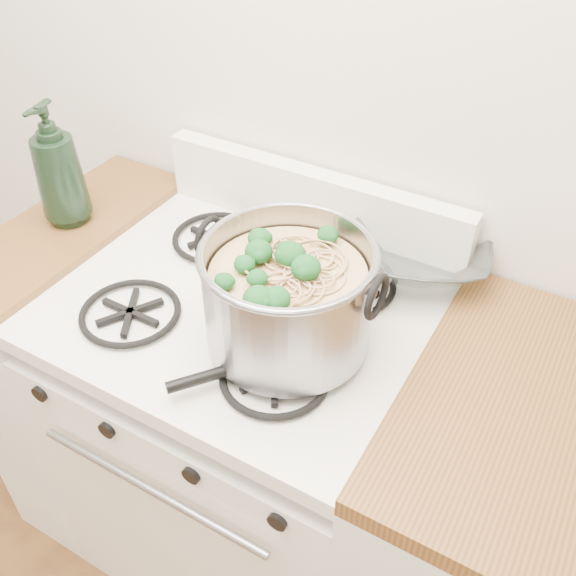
{
  "coord_description": "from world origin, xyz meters",
  "views": [
    {
      "loc": [
        0.58,
        0.45,
        1.78
      ],
      "look_at": [
        0.15,
        1.2,
        1.05
      ],
      "focal_mm": 40.0,
      "sensor_mm": 36.0,
      "label": 1
    }
  ],
  "objects_px": {
    "stock_pot": "(288,298)",
    "glass_bowl": "(418,258)",
    "spatula": "(302,348)",
    "bottle": "(57,165)",
    "gas_range": "(250,441)"
  },
  "relations": [
    {
      "from": "gas_range",
      "to": "stock_pot",
      "type": "relative_size",
      "value": 2.67
    },
    {
      "from": "stock_pot",
      "to": "glass_bowl",
      "type": "height_order",
      "value": "stock_pot"
    },
    {
      "from": "stock_pot",
      "to": "glass_bowl",
      "type": "bearing_deg",
      "value": 69.1
    },
    {
      "from": "stock_pot",
      "to": "spatula",
      "type": "xyz_separation_m",
      "value": [
        0.04,
        -0.02,
        -0.09
      ]
    },
    {
      "from": "spatula",
      "to": "glass_bowl",
      "type": "xyz_separation_m",
      "value": [
        0.09,
        0.36,
        0.0
      ]
    },
    {
      "from": "glass_bowl",
      "to": "bottle",
      "type": "relative_size",
      "value": 0.4
    },
    {
      "from": "spatula",
      "to": "bottle",
      "type": "bearing_deg",
      "value": -151.75
    },
    {
      "from": "gas_range",
      "to": "bottle",
      "type": "bearing_deg",
      "value": 176.28
    },
    {
      "from": "gas_range",
      "to": "bottle",
      "type": "relative_size",
      "value": 3.17
    },
    {
      "from": "spatula",
      "to": "bottle",
      "type": "xyz_separation_m",
      "value": [
        -0.7,
        0.11,
        0.13
      ]
    },
    {
      "from": "glass_bowl",
      "to": "spatula",
      "type": "bearing_deg",
      "value": -103.46
    },
    {
      "from": "spatula",
      "to": "glass_bowl",
      "type": "distance_m",
      "value": 0.37
    },
    {
      "from": "glass_bowl",
      "to": "gas_range",
      "type": "bearing_deg",
      "value": -134.63
    },
    {
      "from": "bottle",
      "to": "glass_bowl",
      "type": "bearing_deg",
      "value": 7.76
    },
    {
      "from": "spatula",
      "to": "glass_bowl",
      "type": "bearing_deg",
      "value": 114.09
    }
  ]
}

